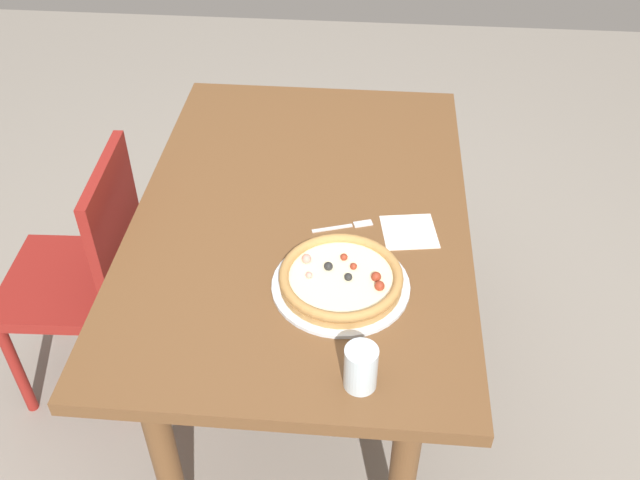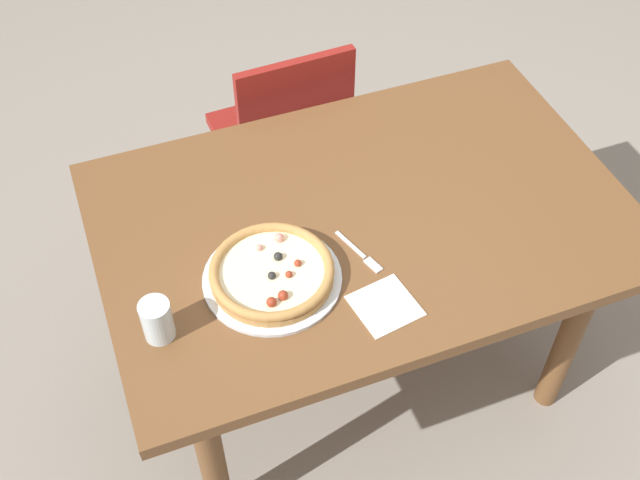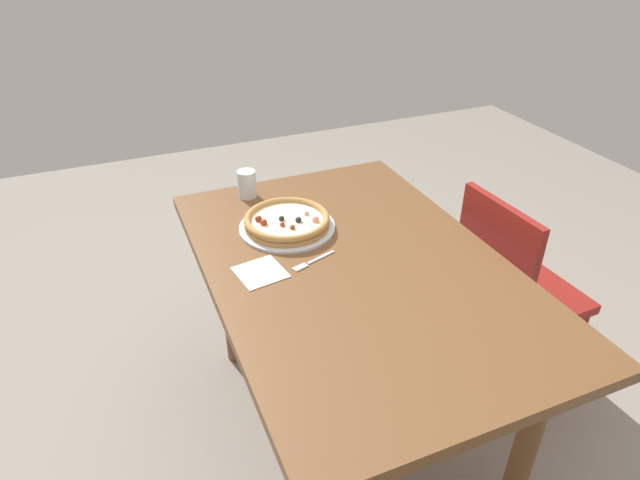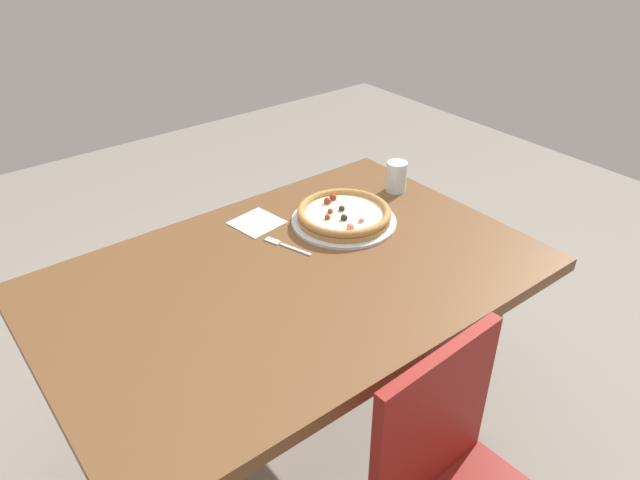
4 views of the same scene
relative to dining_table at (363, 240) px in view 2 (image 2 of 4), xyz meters
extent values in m
plane|color=gray|center=(0.00, 0.00, -0.65)|extent=(6.00, 6.00, 0.00)
cube|color=brown|center=(0.00, 0.00, 0.09)|extent=(1.37, 0.91, 0.04)
cylinder|color=brown|center=(-0.54, -0.31, -0.29)|extent=(0.07, 0.07, 0.72)
cylinder|color=brown|center=(0.54, -0.31, -0.29)|extent=(0.07, 0.07, 0.72)
cylinder|color=brown|center=(-0.54, 0.31, -0.29)|extent=(0.07, 0.07, 0.72)
cylinder|color=brown|center=(0.54, 0.31, -0.29)|extent=(0.07, 0.07, 0.72)
cylinder|color=maroon|center=(0.18, -0.90, -0.45)|extent=(0.04, 0.04, 0.40)
cylinder|color=maroon|center=(-0.16, -0.91, -0.45)|extent=(0.04, 0.04, 0.40)
cylinder|color=maroon|center=(0.16, -0.56, -0.45)|extent=(0.04, 0.04, 0.40)
cylinder|color=maroon|center=(-0.18, -0.57, -0.45)|extent=(0.04, 0.04, 0.40)
cube|color=maroon|center=(0.00, -0.73, -0.23)|extent=(0.42, 0.42, 0.04)
cube|color=maroon|center=(-0.01, -0.55, 0.00)|extent=(0.38, 0.05, 0.42)
cylinder|color=silver|center=(0.29, 0.13, 0.11)|extent=(0.34, 0.34, 0.01)
cylinder|color=#B78447|center=(0.29, 0.13, 0.12)|extent=(0.29, 0.29, 0.02)
cylinder|color=beige|center=(0.29, 0.13, 0.14)|extent=(0.26, 0.26, 0.01)
torus|color=#B78447|center=(0.29, 0.13, 0.14)|extent=(0.30, 0.30, 0.02)
sphere|color=#262626|center=(0.30, 0.14, 0.14)|extent=(0.02, 0.02, 0.02)
sphere|color=#262626|center=(0.27, 0.09, 0.15)|extent=(0.02, 0.02, 0.02)
sphere|color=#E58C7F|center=(0.30, 0.05, 0.14)|extent=(0.02, 0.02, 0.02)
sphere|color=maroon|center=(0.23, 0.13, 0.14)|extent=(0.02, 0.02, 0.02)
sphere|color=maroon|center=(0.29, 0.21, 0.15)|extent=(0.02, 0.02, 0.02)
sphere|color=#E58C7F|center=(0.24, 0.04, 0.15)|extent=(0.02, 0.02, 0.02)
sphere|color=maroon|center=(0.32, 0.22, 0.15)|extent=(0.02, 0.02, 0.02)
sphere|color=maroon|center=(0.26, 0.15, 0.14)|extent=(0.02, 0.02, 0.02)
cube|color=silver|center=(0.07, 0.09, 0.11)|extent=(0.04, 0.11, 0.00)
cube|color=silver|center=(0.05, 0.17, 0.11)|extent=(0.04, 0.05, 0.00)
cylinder|color=silver|center=(0.58, 0.18, 0.16)|extent=(0.07, 0.07, 0.11)
cube|color=white|center=(0.07, 0.29, 0.11)|extent=(0.16, 0.16, 0.00)
camera|label=1|loc=(1.51, 0.18, 1.30)|focal=39.57mm
camera|label=2|loc=(0.60, 1.27, 1.58)|focal=44.22mm
camera|label=3|loc=(-1.26, 0.65, 1.07)|focal=30.63mm
camera|label=4|loc=(-0.78, -1.12, 1.06)|focal=33.43mm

